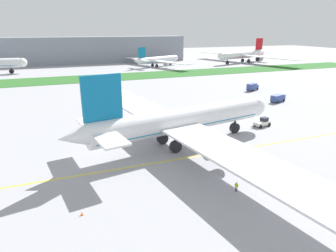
# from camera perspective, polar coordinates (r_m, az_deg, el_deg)

# --- Properties ---
(ground_plane) EXTENTS (600.00, 600.00, 0.00)m
(ground_plane) POSITION_cam_1_polar(r_m,az_deg,el_deg) (61.23, 9.08, -4.48)
(ground_plane) COLOR #9E9EA3
(ground_plane) RESTS_ON ground
(apron_taxi_line) EXTENTS (280.00, 0.36, 0.01)m
(apron_taxi_line) POSITION_cam_1_polar(r_m,az_deg,el_deg) (59.79, 9.94, -5.11)
(apron_taxi_line) COLOR yellow
(apron_taxi_line) RESTS_ON ground
(grass_median_strip) EXTENTS (320.00, 24.00, 0.10)m
(grass_median_strip) POSITION_cam_1_polar(r_m,az_deg,el_deg) (153.66, -9.93, 9.41)
(grass_median_strip) COLOR #2D6628
(grass_median_strip) RESTS_ON ground
(airliner_foreground) EXTENTS (48.18, 76.81, 16.26)m
(airliner_foreground) POSITION_cam_1_polar(r_m,az_deg,el_deg) (60.50, 2.18, 1.04)
(airliner_foreground) COLOR white
(airliner_foreground) RESTS_ON ground
(pushback_tug) EXTENTS (6.36, 2.93, 2.23)m
(pushback_tug) POSITION_cam_1_polar(r_m,az_deg,el_deg) (77.90, 17.94, 0.68)
(pushback_tug) COLOR white
(pushback_tug) RESTS_ON ground
(ground_crew_wingwalker_port) EXTENTS (0.45, 0.46, 1.56)m
(ground_crew_wingwalker_port) POSITION_cam_1_polar(r_m,az_deg,el_deg) (46.47, 13.20, -11.32)
(ground_crew_wingwalker_port) COLOR black
(ground_crew_wingwalker_port) RESTS_ON ground
(traffic_cone_near_nose) EXTENTS (0.36, 0.36, 0.58)m
(traffic_cone_near_nose) POSITION_cam_1_polar(r_m,az_deg,el_deg) (42.23, -16.45, -16.01)
(traffic_cone_near_nose) COLOR #F2590C
(traffic_cone_near_nose) RESTS_ON ground
(service_truck_baggage_loader) EXTENTS (6.29, 4.27, 2.85)m
(service_truck_baggage_loader) POSITION_cam_1_polar(r_m,az_deg,el_deg) (122.29, 16.14, 7.37)
(service_truck_baggage_loader) COLOR #33478C
(service_truck_baggage_loader) RESTS_ON ground
(service_truck_fuel_bowser) EXTENTS (6.33, 3.94, 2.48)m
(service_truck_fuel_bowser) POSITION_cam_1_polar(r_m,az_deg,el_deg) (105.74, 20.66, 5.17)
(service_truck_fuel_bowser) COLOR #33478C
(service_truck_fuel_bowser) RESTS_ON ground
(parked_airliner_far_centre) EXTENTS (35.05, 56.42, 12.68)m
(parked_airliner_far_centre) POSITION_cam_1_polar(r_m,az_deg,el_deg) (193.31, -2.21, 12.76)
(parked_airliner_far_centre) COLOR white
(parked_airliner_far_centre) RESTS_ON ground
(parked_airliner_far_right) EXTENTS (51.01, 82.80, 16.65)m
(parked_airliner_far_right) POSITION_cam_1_polar(r_m,az_deg,el_deg) (222.44, 14.57, 13.31)
(parked_airliner_far_right) COLOR white
(parked_airliner_far_right) RESTS_ON ground
(terminal_building) EXTENTS (128.19, 20.00, 18.00)m
(terminal_building) POSITION_cam_1_polar(r_m,az_deg,el_deg) (223.04, -13.83, 14.24)
(terminal_building) COLOR gray
(terminal_building) RESTS_ON ground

